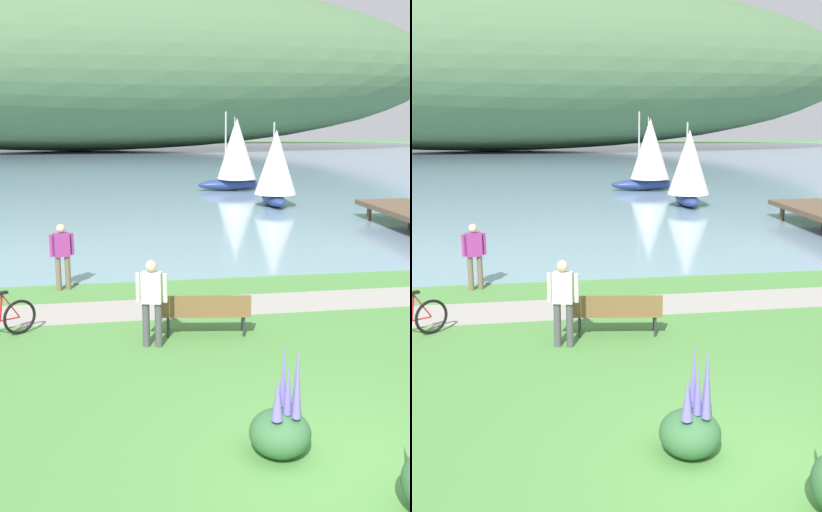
# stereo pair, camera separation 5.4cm
# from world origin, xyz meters

# --- Properties ---
(ground_plane) EXTENTS (200.00, 200.00, 0.00)m
(ground_plane) POSITION_xyz_m (0.00, 0.00, 0.00)
(ground_plane) COLOR #518E42
(bay_water) EXTENTS (180.00, 80.00, 0.04)m
(bay_water) POSITION_xyz_m (0.00, 49.13, 0.02)
(bay_water) COLOR #7A99B2
(bay_water) RESTS_ON ground
(distant_hillside) EXTENTS (96.25, 28.00, 20.90)m
(distant_hillside) POSITION_xyz_m (-6.48, 72.46, 10.49)
(distant_hillside) COLOR #4C7047
(distant_hillside) RESTS_ON bay_water
(shoreline_path) EXTENTS (60.00, 1.50, 0.01)m
(shoreline_path) POSITION_xyz_m (0.00, 6.74, 0.01)
(shoreline_path) COLOR #A39E93
(shoreline_path) RESTS_ON ground
(park_bench_near_camera) EXTENTS (1.85, 0.72, 0.88)m
(park_bench_near_camera) POSITION_xyz_m (-0.95, 4.89, 0.52)
(park_bench_near_camera) COLOR brown
(park_bench_near_camera) RESTS_ON ground
(person_at_shoreline) EXTENTS (0.59, 0.32, 1.71)m
(person_at_shoreline) POSITION_xyz_m (-4.02, 8.68, 0.98)
(person_at_shoreline) COLOR #72604C
(person_at_shoreline) RESTS_ON ground
(person_on_the_grass) EXTENTS (0.59, 0.30, 1.71)m
(person_on_the_grass) POSITION_xyz_m (-2.06, 4.46, 0.98)
(person_on_the_grass) COLOR #4C4C51
(person_on_the_grass) RESTS_ON ground
(echium_bush_mid_cluster) EXTENTS (0.81, 0.81, 1.48)m
(echium_bush_mid_cluster) POSITION_xyz_m (-0.68, 0.43, 0.40)
(echium_bush_mid_cluster) COLOR #386B3D
(echium_bush_mid_cluster) RESTS_ON ground
(sailboat_nearest_to_shore) EXTENTS (3.89, 2.31, 4.56)m
(sailboat_nearest_to_shore) POSITION_xyz_m (4.64, 28.32, 2.19)
(sailboat_nearest_to_shore) COLOR navy
(sailboat_nearest_to_shore) RESTS_ON bay_water
(sailboat_mid_bay) EXTENTS (2.74, 3.75, 4.25)m
(sailboat_mid_bay) POSITION_xyz_m (8.50, 46.65, 2.04)
(sailboat_mid_bay) COLOR #B22323
(sailboat_mid_bay) RESTS_ON bay_water
(sailboat_toward_hillside) EXTENTS (2.16, 3.48, 4.02)m
(sailboat_toward_hillside) POSITION_xyz_m (5.20, 21.70, 1.93)
(sailboat_toward_hillside) COLOR navy
(sailboat_toward_hillside) RESTS_ON bay_water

